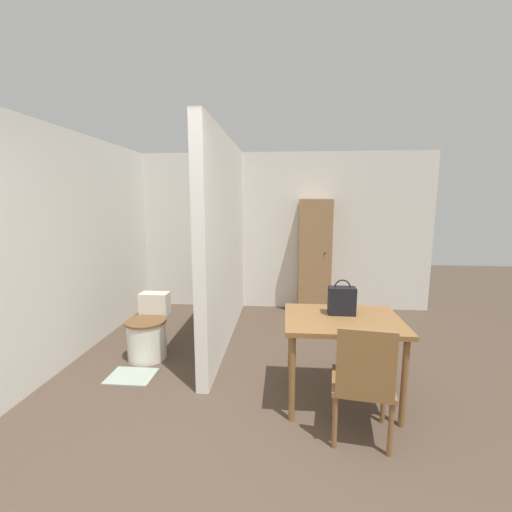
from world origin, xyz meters
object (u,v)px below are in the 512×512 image
(wooden_cabinet, at_px, (314,257))
(dining_table, at_px, (342,328))
(toilet, at_px, (148,333))
(wooden_chair, at_px, (363,380))
(handbag, at_px, (342,300))

(wooden_cabinet, bearing_deg, dining_table, -89.19)
(toilet, bearing_deg, wooden_cabinet, 41.55)
(dining_table, bearing_deg, wooden_chair, -82.41)
(toilet, xyz_separation_m, wooden_cabinet, (1.99, 1.76, 0.61))
(handbag, bearing_deg, dining_table, -92.14)
(wooden_cabinet, bearing_deg, handbag, -89.07)
(toilet, bearing_deg, wooden_chair, -30.26)
(toilet, relative_size, handbag, 2.17)
(wooden_chair, height_order, wooden_cabinet, wooden_cabinet)
(wooden_chair, bearing_deg, toilet, 157.88)
(wooden_cabinet, bearing_deg, wooden_chair, -88.00)
(dining_table, height_order, handbag, handbag)
(dining_table, height_order, toilet, dining_table)
(toilet, distance_m, handbag, 2.20)
(handbag, xyz_separation_m, wooden_cabinet, (-0.04, 2.36, -0.00))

